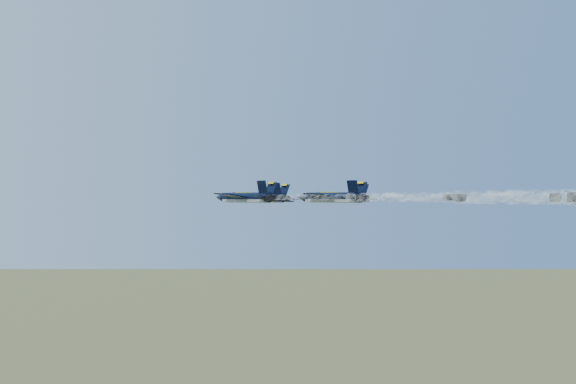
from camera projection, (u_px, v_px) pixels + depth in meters
jet_lead at (260, 198)px, 121.60m from camera, size 12.97×16.56×3.64m
jet_left at (244, 198)px, 108.15m from camera, size 12.97×16.56×3.64m
jet_right at (336, 198)px, 120.49m from camera, size 12.97×16.56×3.64m
jet_slot at (331, 197)px, 106.82m from camera, size 12.97×16.56×3.64m
smoke_trail_lead at (524, 196)px, 80.09m from camera, size 4.03×72.11×2.26m
smoke_trail_left at (551, 195)px, 66.64m from camera, size 4.03×72.11×2.26m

